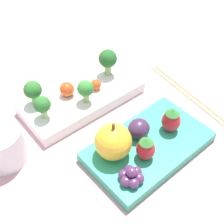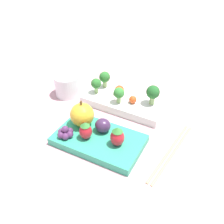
{
  "view_description": "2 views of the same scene",
  "coord_description": "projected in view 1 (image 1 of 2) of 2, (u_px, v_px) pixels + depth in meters",
  "views": [
    {
      "loc": [
        -0.27,
        -0.27,
        0.41
      ],
      "look_at": [
        -0.0,
        -0.0,
        0.03
      ],
      "focal_mm": 50.0,
      "sensor_mm": 36.0,
      "label": 1
    },
    {
      "loc": [
        0.19,
        -0.46,
        0.4
      ],
      "look_at": [
        -0.0,
        -0.0,
        0.03
      ],
      "focal_mm": 40.0,
      "sensor_mm": 36.0,
      "label": 2
    }
  ],
  "objects": [
    {
      "name": "apple",
      "position": [
        113.0,
        142.0,
        0.47
      ],
      "size": [
        0.06,
        0.06,
        0.07
      ],
      "color": "gold",
      "rests_on": "bento_box_fruit"
    },
    {
      "name": "bento_box_savoury",
      "position": [
        82.0,
        98.0,
        0.59
      ],
      "size": [
        0.23,
        0.13,
        0.02
      ],
      "color": "white",
      "rests_on": "ground_plane"
    },
    {
      "name": "broccoli_floret_0",
      "position": [
        42.0,
        105.0,
        0.52
      ],
      "size": [
        0.03,
        0.03,
        0.04
      ],
      "color": "#93B770",
      "rests_on": "bento_box_savoury"
    },
    {
      "name": "broccoli_floret_1",
      "position": [
        85.0,
        89.0,
        0.54
      ],
      "size": [
        0.03,
        0.03,
        0.04
      ],
      "color": "#93B770",
      "rests_on": "bento_box_savoury"
    },
    {
      "name": "grape_cluster",
      "position": [
        131.0,
        176.0,
        0.45
      ],
      "size": [
        0.04,
        0.04,
        0.03
      ],
      "color": "#562D5B",
      "rests_on": "bento_box_fruit"
    },
    {
      "name": "bento_box_fruit",
      "position": [
        147.0,
        148.0,
        0.51
      ],
      "size": [
        0.21,
        0.13,
        0.02
      ],
      "color": "#33A87F",
      "rests_on": "ground_plane"
    },
    {
      "name": "broccoli_floret_3",
      "position": [
        108.0,
        59.0,
        0.6
      ],
      "size": [
        0.04,
        0.04,
        0.05
      ],
      "color": "#93B770",
      "rests_on": "bento_box_savoury"
    },
    {
      "name": "chopsticks_pair",
      "position": [
        188.0,
        93.0,
        0.61
      ],
      "size": [
        0.06,
        0.21,
        0.01
      ],
      "color": "tan",
      "rests_on": "ground_plane"
    },
    {
      "name": "strawberry_1",
      "position": [
        146.0,
        148.0,
        0.47
      ],
      "size": [
        0.03,
        0.03,
        0.04
      ],
      "color": "red",
      "rests_on": "bento_box_fruit"
    },
    {
      "name": "broccoli_floret_2",
      "position": [
        33.0,
        91.0,
        0.54
      ],
      "size": [
        0.03,
        0.03,
        0.05
      ],
      "color": "#93B770",
      "rests_on": "bento_box_savoury"
    },
    {
      "name": "cherry_tomato_1",
      "position": [
        67.0,
        89.0,
        0.57
      ],
      "size": [
        0.03,
        0.03,
        0.03
      ],
      "color": "#DB4C1E",
      "rests_on": "bento_box_savoury"
    },
    {
      "name": "strawberry_0",
      "position": [
        171.0,
        120.0,
        0.51
      ],
      "size": [
        0.03,
        0.03,
        0.05
      ],
      "color": "red",
      "rests_on": "bento_box_fruit"
    },
    {
      "name": "plum",
      "position": [
        139.0,
        128.0,
        0.5
      ],
      "size": [
        0.04,
        0.03,
        0.03
      ],
      "color": "#42284C",
      "rests_on": "bento_box_fruit"
    },
    {
      "name": "ground_plane",
      "position": [
        111.0,
        123.0,
        0.56
      ],
      "size": [
        4.0,
        4.0,
        0.0
      ],
      "primitive_type": "plane",
      "color": "#C6939E"
    },
    {
      "name": "cherry_tomato_0",
      "position": [
        96.0,
        85.0,
        0.58
      ],
      "size": [
        0.02,
        0.02,
        0.02
      ],
      "color": "#DB4C1E",
      "rests_on": "bento_box_savoury"
    },
    {
      "name": "drinking_cup",
      "position": [
        1.0,
        146.0,
        0.48
      ],
      "size": [
        0.07,
        0.07,
        0.06
      ],
      "color": "silver",
      "rests_on": "ground_plane"
    }
  ]
}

